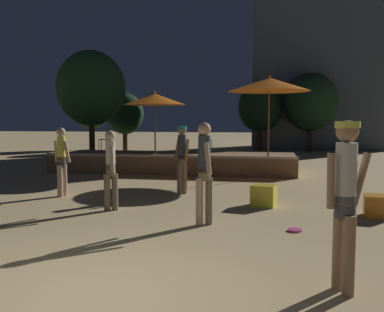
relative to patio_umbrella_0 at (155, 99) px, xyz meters
name	(u,v)px	position (x,y,z in m)	size (l,w,h in m)	color
ground_plane	(92,298)	(2.04, -9.86, -2.53)	(120.00, 120.00, 0.00)	tan
wooden_deck	(175,162)	(0.41, 1.24, -2.22)	(8.59, 2.92, 0.69)	olive
patio_umbrella_0	(155,99)	(0.00, 0.00, 0.00)	(2.09, 2.09, 2.80)	brown
patio_umbrella_1	(269,85)	(3.76, -0.13, 0.42)	(2.58, 2.58, 3.25)	brown
cube_seat_0	(264,195)	(3.71, -4.69, -2.31)	(0.59, 0.59, 0.46)	yellow
cube_seat_1	(377,206)	(5.85, -5.37, -2.33)	(0.53, 0.53, 0.42)	orange
person_0	(111,168)	(0.64, -5.72, -1.66)	(0.34, 0.47, 1.64)	#72664C
person_1	(345,194)	(4.63, -9.24, -1.47)	(0.50, 0.31, 1.84)	#997051
person_2	(204,169)	(2.70, -6.57, -1.54)	(0.34, 0.54, 1.80)	#72664C
person_3	(62,160)	(-1.12, -4.40, -1.64)	(0.48, 0.29, 1.66)	tan
person_4	(182,156)	(1.68, -3.58, -1.58)	(0.47, 0.34, 1.70)	#72664C
bistro_chair_0	(106,137)	(-2.08, 0.86, -1.29)	(0.48, 0.48, 0.90)	#2D3338
bistro_chair_1	(205,137)	(1.51, 1.12, -1.29)	(0.48, 0.48, 0.90)	#1E4C47
frisbee_disc	(295,230)	(4.26, -6.73, -2.52)	(0.24, 0.24, 0.03)	#E54C99
background_tree_0	(91,88)	(-4.78, 5.73, 0.84)	(3.30, 3.30, 5.20)	#3D2B1C
background_tree_1	(92,108)	(-7.24, 11.37, 0.05)	(2.34, 2.34, 3.88)	#3D2B1C
background_tree_2	(311,102)	(6.05, 11.79, 0.33)	(3.07, 3.07, 4.57)	#3D2B1C
background_tree_3	(125,114)	(-4.65, 10.18, -0.33)	(2.20, 2.20, 3.43)	#3D2B1C
background_tree_4	(260,107)	(3.16, 11.99, 0.06)	(2.61, 2.61, 4.04)	#3D2B1C
distant_building	(318,59)	(6.75, 15.26, 3.29)	(8.23, 4.33, 11.64)	#4C5666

